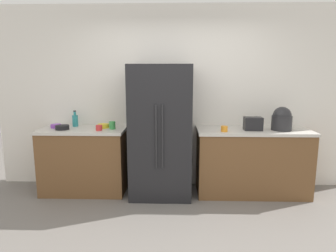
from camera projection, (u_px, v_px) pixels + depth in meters
ground_plane at (175, 242)px, 2.97m from camera, size 10.91×10.91×0.00m
kitchen_back_panel at (176, 98)px, 4.38m from camera, size 5.46×0.10×2.69m
counter_left at (85, 160)px, 4.22m from camera, size 1.21×0.65×0.94m
counter_right at (252, 161)px, 4.14m from camera, size 1.57×0.65×0.94m
refrigerator at (161, 131)px, 4.04m from camera, size 0.84×0.75×1.82m
toaster at (253, 124)px, 3.98m from camera, size 0.24×0.16×0.18m
rice_cooker at (282, 119)px, 3.98m from camera, size 0.27×0.27×0.32m
bottle_a at (75, 120)px, 4.27m from camera, size 0.08×0.08×0.24m
cup_a at (224, 129)px, 3.89m from camera, size 0.09×0.09×0.08m
cup_b at (112, 125)px, 4.07m from camera, size 0.09×0.09×0.11m
cup_c at (99, 128)px, 3.97m from camera, size 0.09×0.09×0.07m
bowl_a at (62, 127)px, 4.04m from camera, size 0.19×0.19×0.06m
bowl_b at (103, 126)px, 4.17m from camera, size 0.16×0.16×0.06m
bowl_c at (56, 126)px, 4.17m from camera, size 0.15×0.15×0.05m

